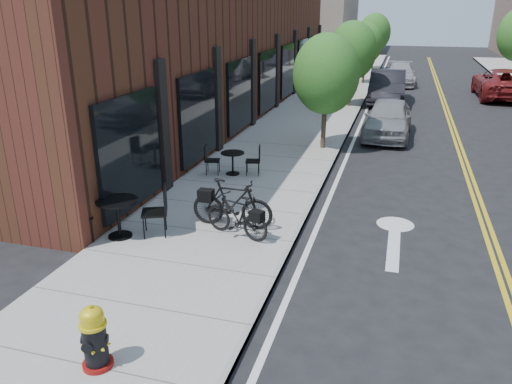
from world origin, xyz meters
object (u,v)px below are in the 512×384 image
(parked_car_far, at_px, (503,83))
(bistro_set_c, at_px, (233,160))
(parked_car_a, at_px, (388,118))
(fire_hydrant, at_px, (95,338))
(parked_car_c, at_px, (400,74))
(parked_car_b, at_px, (387,87))
(bistro_set_b, at_px, (118,213))
(bicycle_right, at_px, (232,203))
(bicycle_left, at_px, (237,216))

(parked_car_far, bearing_deg, bistro_set_c, 59.33)
(parked_car_a, bearing_deg, fire_hydrant, -100.52)
(parked_car_c, bearing_deg, parked_car_b, -95.84)
(parked_car_a, bearing_deg, bistro_set_c, -121.33)
(bistro_set_b, xyz_separation_m, parked_car_far, (10.62, 21.39, 0.13))
(parked_car_b, bearing_deg, fire_hydrant, -98.79)
(bicycle_right, xyz_separation_m, parked_car_b, (2.56, 17.15, 0.15))
(parked_car_a, relative_size, parked_car_b, 0.84)
(bistro_set_b, bearing_deg, parked_car_a, 41.48)
(fire_hydrant, distance_m, parked_car_a, 14.93)
(bistro_set_b, bearing_deg, parked_car_c, 54.54)
(bicycle_left, height_order, parked_car_a, parked_car_a)
(bicycle_right, relative_size, parked_car_c, 0.40)
(fire_hydrant, relative_size, bistro_set_b, 0.47)
(bicycle_right, bearing_deg, parked_car_far, -23.84)
(fire_hydrant, height_order, bistro_set_b, bistro_set_b)
(bistro_set_c, bearing_deg, bicycle_left, -83.73)
(bicycle_left, height_order, bistro_set_b, bistro_set_b)
(bistro_set_b, bearing_deg, parked_car_b, 51.96)
(bistro_set_b, height_order, parked_car_b, parked_car_b)
(bicycle_left, relative_size, bicycle_right, 0.86)
(bicycle_right, distance_m, bistro_set_c, 3.69)
(parked_car_a, bearing_deg, parked_car_c, 91.22)
(bicycle_right, bearing_deg, bistro_set_c, 17.55)
(bistro_set_c, distance_m, parked_car_far, 19.34)
(fire_hydrant, height_order, parked_car_c, parked_car_c)
(fire_hydrant, distance_m, parked_car_c, 28.85)
(bistro_set_b, relative_size, parked_car_a, 0.48)
(fire_hydrant, relative_size, parked_car_b, 0.19)
(bistro_set_c, distance_m, parked_car_c, 20.76)
(bicycle_left, bearing_deg, parked_car_a, -176.49)
(parked_car_far, bearing_deg, bistro_set_b, 62.92)
(fire_hydrant, relative_size, bistro_set_c, 0.59)
(bicycle_left, bearing_deg, bistro_set_b, -54.86)
(bistro_set_b, bearing_deg, parked_car_far, 39.90)
(bistro_set_b, relative_size, parked_car_far, 0.36)
(bistro_set_c, distance_m, parked_car_b, 14.16)
(parked_car_b, bearing_deg, parked_car_far, 26.08)
(fire_hydrant, relative_size, parked_car_far, 0.17)
(bistro_set_c, bearing_deg, bistro_set_b, -115.18)
(fire_hydrant, relative_size, bicycle_right, 0.52)
(bicycle_right, xyz_separation_m, parked_car_a, (2.91, 9.74, 0.05))
(bicycle_right, distance_m, parked_car_b, 17.34)
(bistro_set_c, relative_size, parked_car_a, 0.38)
(bicycle_right, height_order, bistro_set_b, bicycle_right)
(parked_car_b, xyz_separation_m, parked_car_far, (5.94, 3.09, -0.03))
(bistro_set_b, height_order, parked_car_a, parked_car_a)
(parked_car_b, bearing_deg, parked_car_c, 84.14)
(fire_hydrant, bearing_deg, parked_car_far, 48.63)
(bistro_set_b, height_order, parked_car_far, parked_car_far)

